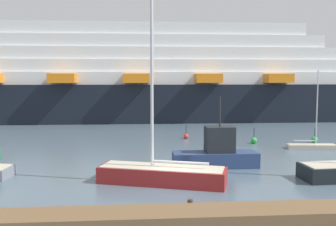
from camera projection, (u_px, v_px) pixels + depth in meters
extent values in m
plane|color=slate|center=(180.00, 189.00, 21.39)|extent=(600.00, 600.00, 0.00)
cube|color=brown|center=(193.00, 217.00, 16.31)|extent=(25.42, 1.86, 0.59)
cylinder|color=#423323|center=(190.00, 207.00, 17.31)|extent=(0.24, 0.24, 0.71)
cube|color=#BCB29E|center=(312.00, 147.00, 33.45)|extent=(4.27, 1.55, 0.36)
cube|color=beige|center=(312.00, 144.00, 33.43)|extent=(4.10, 1.45, 0.04)
cylinder|color=silver|center=(317.00, 108.00, 33.12)|extent=(0.10, 0.10, 6.46)
cylinder|color=silver|center=(305.00, 141.00, 33.43)|extent=(1.87, 0.31, 0.08)
cube|color=maroon|center=(162.00, 175.00, 22.48)|extent=(7.67, 4.19, 0.96)
cube|color=beige|center=(162.00, 167.00, 22.43)|extent=(7.34, 3.95, 0.04)
cylinder|color=silver|center=(152.00, 57.00, 21.99)|extent=(0.18, 0.18, 12.76)
cylinder|color=silver|center=(180.00, 162.00, 22.16)|extent=(3.22, 1.16, 0.14)
cube|color=navy|center=(215.00, 159.00, 26.64)|extent=(5.87, 1.87, 1.04)
cube|color=#1E2328|center=(220.00, 139.00, 26.54)|extent=(1.98, 1.39, 1.78)
cylinder|color=#262626|center=(220.00, 112.00, 26.36)|extent=(0.12, 0.12, 2.05)
sphere|color=green|center=(315.00, 140.00, 36.32)|extent=(0.63, 0.63, 0.63)
cylinder|color=black|center=(315.00, 132.00, 36.26)|extent=(0.06, 0.06, 0.81)
sphere|color=green|center=(254.00, 140.00, 36.13)|extent=(0.59, 0.59, 0.59)
cylinder|color=black|center=(254.00, 133.00, 36.06)|extent=(0.06, 0.06, 0.91)
sphere|color=red|center=(186.00, 136.00, 38.98)|extent=(0.51, 0.51, 0.51)
cylinder|color=black|center=(186.00, 129.00, 38.92)|extent=(0.06, 0.06, 0.89)
cube|color=black|center=(72.00, 102.00, 56.94)|extent=(95.31, 13.98, 5.24)
cube|color=white|center=(72.00, 78.00, 56.63)|extent=(87.69, 12.33, 1.71)
cube|color=white|center=(72.00, 66.00, 56.47)|extent=(82.42, 11.59, 1.71)
cube|color=white|center=(71.00, 55.00, 56.31)|extent=(77.16, 10.85, 1.71)
cube|color=white|center=(71.00, 43.00, 56.16)|extent=(71.90, 10.11, 1.71)
cube|color=white|center=(71.00, 31.00, 56.00)|extent=(66.64, 9.37, 1.71)
cube|color=orange|center=(63.00, 78.00, 49.74)|extent=(3.45, 2.69, 1.20)
cube|color=orange|center=(136.00, 78.00, 50.43)|extent=(3.45, 2.69, 1.20)
cube|color=orange|center=(208.00, 78.00, 51.13)|extent=(3.45, 2.69, 1.20)
cube|color=orange|center=(278.00, 78.00, 51.82)|extent=(3.45, 2.69, 1.20)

